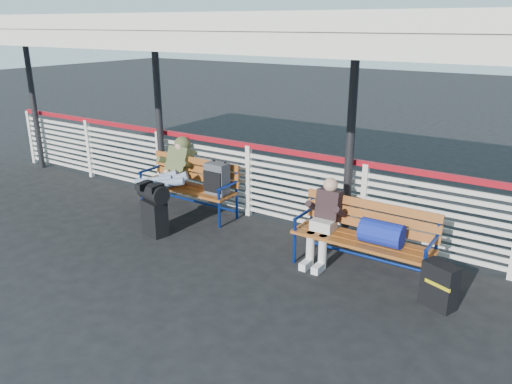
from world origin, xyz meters
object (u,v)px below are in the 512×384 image
Objects in this scene: luggage_stack at (154,207)px; bench_right at (372,232)px; traveler_man at (168,176)px; companion_person at (324,220)px; bench_left at (200,180)px; suitcase_side at (440,285)px.

bench_right is at bearing 24.04° from luggage_stack.
luggage_stack is 0.50× the size of traveler_man.
companion_person is at bearing 26.42° from luggage_stack.
luggage_stack is at bearing -166.76° from companion_person.
traveler_man is 1.43× the size of companion_person.
bench_right is 1.10× the size of traveler_man.
luggage_stack is 3.24m from bench_right.
bench_right is (3.14, -0.42, -0.03)m from bench_left.
suitcase_side is at bearing -18.38° from bench_right.
companion_person is at bearing -1.83° from traveler_man.
bench_left reaches higher than suitcase_side.
bench_left is 3.38× the size of suitcase_side.
bench_left is 1.00× the size of bench_right.
luggage_stack is at bearing -63.30° from traveler_man.
luggage_stack is 2.60m from companion_person.
bench_right is (3.18, 0.61, 0.14)m from luggage_stack.
traveler_man is at bearing 129.88° from luggage_stack.
luggage_stack is at bearing -154.69° from suitcase_side.
suitcase_side is (4.47, -0.39, -0.43)m from traveler_man.
suitcase_side is at bearing -10.54° from companion_person.
traveler_man is 3.07× the size of suitcase_side.
companion_person reaches higher than luggage_stack.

